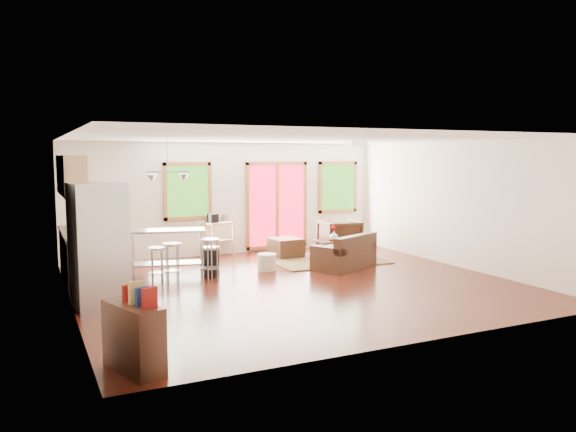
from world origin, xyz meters
name	(u,v)px	position (x,y,z in m)	size (l,w,h in m)	color
floor	(295,285)	(0.00, 0.00, -0.01)	(7.50, 7.00, 0.02)	#341009
ceiling	(295,137)	(0.00, 0.00, 2.61)	(7.50, 7.00, 0.02)	white
back_wall	(229,198)	(0.00, 3.51, 1.30)	(7.50, 0.02, 2.60)	silver
left_wall	(68,223)	(-3.76, 0.00, 1.30)	(0.02, 7.00, 2.60)	silver
right_wall	(459,204)	(3.76, 0.00, 1.30)	(0.02, 7.00, 2.60)	silver
front_wall	(423,238)	(0.00, -3.51, 1.30)	(7.50, 0.02, 2.60)	silver
window_left	(188,191)	(-1.00, 3.46, 1.50)	(1.10, 0.05, 1.30)	#275B16
french_doors	(277,205)	(1.20, 3.46, 1.10)	(1.60, 0.05, 2.10)	red
window_right	(338,187)	(2.90, 3.46, 1.50)	(1.10, 0.05, 1.30)	#275B16
rug	(326,260)	(1.63, 1.79, 0.01)	(2.39, 1.84, 0.02)	#435F37
loveseat	(345,255)	(1.55, 0.83, 0.28)	(1.52, 1.24, 0.71)	black
coffee_table	(337,242)	(2.07, 2.07, 0.33)	(0.97, 0.61, 0.38)	#341A10
armchair	(339,235)	(2.34, 2.42, 0.44)	(0.85, 0.79, 0.87)	black
ottoman	(286,248)	(0.99, 2.52, 0.22)	(0.65, 0.65, 0.43)	black
pouf	(267,262)	(0.02, 1.34, 0.17)	(0.38, 0.38, 0.33)	beige
vase	(334,234)	(1.95, 2.00, 0.53)	(0.20, 0.21, 0.34)	silver
book	(351,236)	(2.12, 1.56, 0.54)	(0.22, 0.03, 0.29)	maroon
cabinets	(78,232)	(-3.49, 1.70, 0.93)	(0.64, 2.24, 2.30)	tan
refrigerator	(99,245)	(-3.34, -0.08, 0.95)	(0.85, 0.82, 1.89)	#B7BABC
island	(168,244)	(-1.88, 1.71, 0.61)	(1.50, 0.88, 0.89)	#B7BABC
cup	(202,223)	(-1.29, 1.43, 1.02)	(0.13, 0.11, 0.13)	white
bar_stool_a	(157,257)	(-2.23, 1.08, 0.50)	(0.34, 0.34, 0.67)	#B7BABC
bar_stool_b	(172,253)	(-1.96, 1.05, 0.54)	(0.37, 0.37, 0.73)	#B7BABC
bar_stool_c	(210,250)	(-1.30, 0.91, 0.58)	(0.45, 0.45, 0.78)	#B7BABC
trash_can	(211,262)	(-1.17, 1.23, 0.29)	(0.33, 0.33, 0.58)	black
kitchen_cart	(218,227)	(-0.33, 3.34, 0.67)	(0.73, 0.56, 0.98)	tan
bookshelf	(134,336)	(-3.35, -2.93, 0.38)	(0.57, 0.88, 0.97)	#341A10
ceiling_flush	(355,144)	(1.60, 0.60, 2.53)	(0.35, 0.35, 0.12)	white
pendant_light	(168,177)	(-1.90, 1.50, 1.90)	(0.80, 0.18, 0.79)	gray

